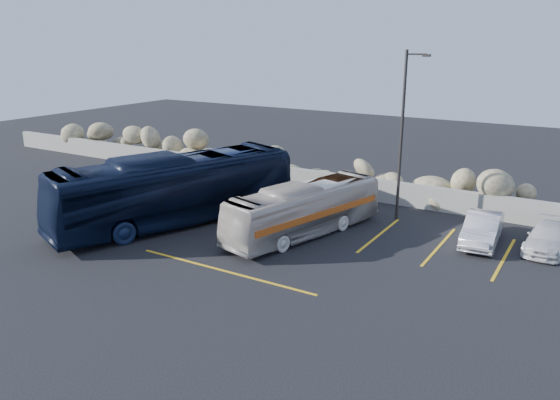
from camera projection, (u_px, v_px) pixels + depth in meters
The scene contains 9 objects.
ground at pixel (242, 278), 20.03m from camera, with size 90.00×90.00×0.00m, color black.
seawall at pixel (368, 189), 29.70m from camera, with size 60.00×0.40×1.20m, color gray.
riprap_pile at pixel (377, 172), 30.48m from camera, with size 54.00×2.80×2.60m, color #857457, non-canonical shape.
parking_lines at pixel (414, 254), 22.29m from camera, with size 18.16×9.36×0.01m.
lamppost at pixel (403, 132), 25.33m from camera, with size 1.14×0.18×8.00m.
vintage_bus at pixel (304, 209), 24.25m from camera, with size 1.95×8.35×2.33m, color beige.
tour_coach at pixel (175, 189), 25.65m from camera, with size 2.78×11.90×3.31m, color black.
car_b at pixel (482, 229), 23.32m from camera, with size 1.37×3.92×1.29m, color silver.
car_c at pixel (547, 238), 22.58m from camera, with size 1.49×3.66×1.06m, color silver.
Camera 1 is at (10.71, -15.00, 8.46)m, focal length 35.00 mm.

